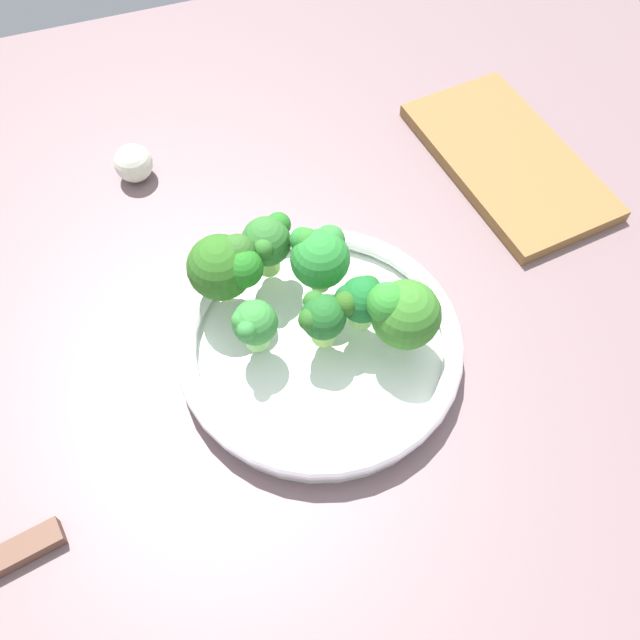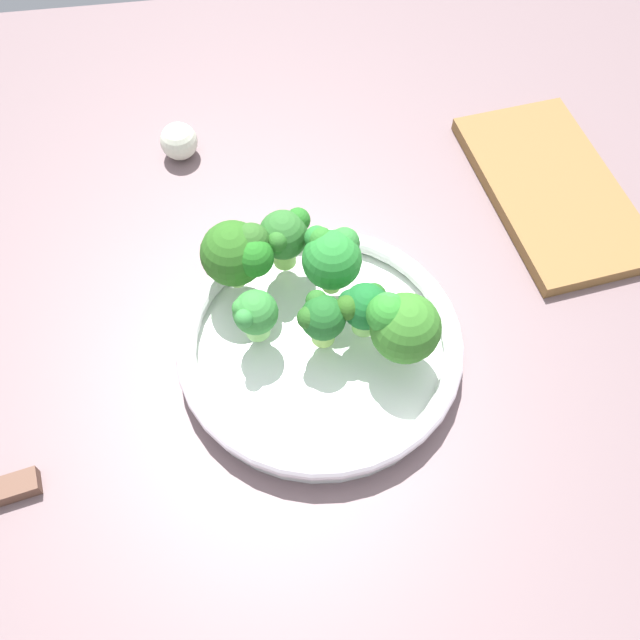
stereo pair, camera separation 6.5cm
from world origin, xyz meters
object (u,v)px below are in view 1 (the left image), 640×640
broccoli_floret_1 (321,318)px  broccoli_floret_2 (360,300)px  broccoli_floret_4 (254,324)px  cutting_board (508,160)px  broccoli_floret_0 (226,266)px  broccoli_floret_5 (319,256)px  broccoli_floret_3 (401,312)px  broccoli_floret_6 (269,242)px  garlic_bulb (133,163)px  bowl (320,346)px

broccoli_floret_1 → broccoli_floret_2: 4.06cm
broccoli_floret_4 → cutting_board: size_ratio=0.21×
broccoli_floret_1 → broccoli_floret_2: (0.66, -4.01, 0.10)cm
broccoli_floret_0 → broccoli_floret_5: size_ratio=1.03×
broccoli_floret_3 → broccoli_floret_6: bearing=38.0°
cutting_board → garlic_bulb: (12.29, 42.26, 1.41)cm
cutting_board → garlic_bulb: size_ratio=6.01×
bowl → broccoli_floret_4: (1.32, 5.94, 5.01)cm
broccoli_floret_0 → broccoli_floret_2: broccoli_floret_0 is taller
cutting_board → garlic_bulb: garlic_bulb is taller
broccoli_floret_0 → broccoli_floret_6: size_ratio=1.11×
broccoli_floret_1 → broccoli_floret_3: broccoli_floret_3 is taller
broccoli_floret_3 → cutting_board: 30.85cm
broccoli_floret_2 → garlic_bulb: broccoli_floret_2 is taller
broccoli_floret_5 → broccoli_floret_6: broccoli_floret_5 is taller
broccoli_floret_0 → bowl: bearing=-138.4°
bowl → broccoli_floret_5: 8.85cm
broccoli_floret_4 → broccoli_floret_5: bearing=-59.4°
broccoli_floret_1 → broccoli_floret_3: bearing=-107.9°
broccoli_floret_5 → bowl: bearing=161.9°
bowl → broccoli_floret_6: 11.24cm
broccoli_floret_0 → garlic_bulb: (22.23, 5.93, -5.78)cm
broccoli_floret_0 → broccoli_floret_1: 10.38cm
broccoli_floret_2 → broccoli_floret_3: broccoli_floret_3 is taller
broccoli_floret_2 → cutting_board: 31.23cm
bowl → broccoli_floret_3: size_ratio=3.77×
broccoli_floret_6 → garlic_bulb: size_ratio=1.52×
broccoli_floret_6 → cutting_board: (8.24, -31.64, -6.88)cm
broccoli_floret_3 → broccoli_floret_4: broccoli_floret_3 is taller
broccoli_floret_4 → broccoli_floret_5: 9.25cm
broccoli_floret_1 → cutting_board: (17.64, -29.46, -6.16)cm
broccoli_floret_1 → bowl: bearing=55.5°
broccoli_floret_4 → broccoli_floret_0: bearing=7.6°
broccoli_floret_5 → broccoli_floret_1: bearing=162.9°
broccoli_floret_2 → broccoli_floret_3: size_ratio=0.79×
bowl → broccoli_floret_0: broccoli_floret_0 is taller
cutting_board → broccoli_floret_1: bearing=120.9°
broccoli_floret_3 → broccoli_floret_6: size_ratio=1.09×
broccoli_floret_0 → broccoli_floret_4: (-6.32, -0.84, -1.19)cm
broccoli_floret_4 → cutting_board: broccoli_floret_4 is taller
broccoli_floret_2 → cutting_board: (16.99, -25.45, -6.26)cm
broccoli_floret_4 → broccoli_floret_5: broccoli_floret_5 is taller
broccoli_floret_0 → broccoli_floret_6: 5.00cm
broccoli_floret_1 → cutting_board: broccoli_floret_1 is taller
bowl → garlic_bulb: bearing=23.1°
broccoli_floret_5 → garlic_bulb: broccoli_floret_5 is taller
broccoli_floret_4 → broccoli_floret_2: bearing=-94.1°
bowl → cutting_board: 34.40cm
broccoli_floret_2 → broccoli_floret_5: size_ratio=0.81×
broccoli_floret_1 → broccoli_floret_2: size_ratio=0.98×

